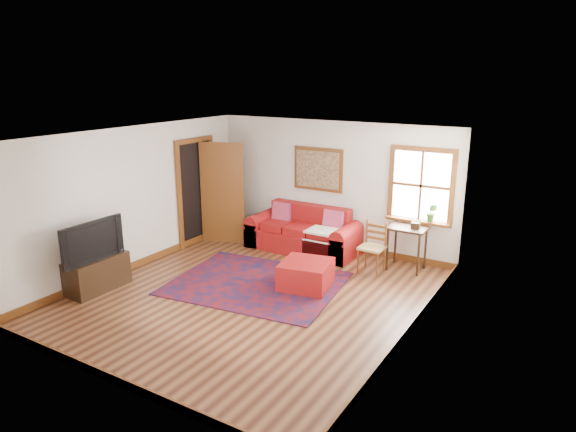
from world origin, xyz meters
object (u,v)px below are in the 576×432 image
Objects in this scene: media_cabinet at (97,274)px; ladder_back_chair at (373,245)px; red_leather_sofa at (304,236)px; side_table at (407,234)px; red_ottoman at (306,275)px.

ladder_back_chair is at bearing 41.16° from media_cabinet.
red_leather_sofa is 2.79× the size of side_table.
ladder_back_chair reaches higher than red_leather_sofa.
red_leather_sofa is at bearing 166.92° from ladder_back_chair.
media_cabinet reaches higher than red_ottoman.
red_leather_sofa is 2.84× the size of red_ottoman.
red_leather_sofa is 2.20× the size of media_cabinet.
side_table is 0.79× the size of media_cabinet.
red_leather_sofa is 1.86m from red_ottoman.
media_cabinet is at bearing -118.95° from red_leather_sofa.
red_ottoman is 3.35m from media_cabinet.
side_table is at bearing 40.84° from media_cabinet.
red_leather_sofa is at bearing -179.76° from side_table.
red_ottoman is 1.42m from ladder_back_chair.
side_table is (2.06, 0.01, 0.37)m from red_leather_sofa.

